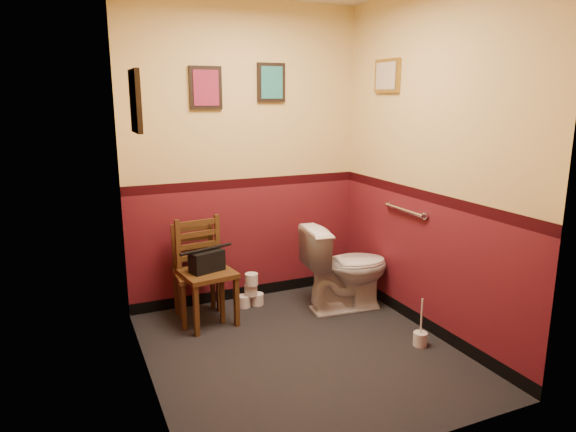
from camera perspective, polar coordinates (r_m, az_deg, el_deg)
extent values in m
cube|color=black|center=(4.00, 1.50, -14.85)|extent=(2.20, 2.40, 0.00)
cube|color=maroon|center=(4.68, -4.76, 6.60)|extent=(2.20, 0.00, 2.70)
cube|color=maroon|center=(2.56, 13.29, 0.90)|extent=(2.20, 0.00, 2.70)
cube|color=maroon|center=(3.26, -16.12, 3.30)|extent=(0.00, 2.40, 2.70)
cube|color=maroon|center=(4.17, 15.48, 5.38)|extent=(0.00, 2.40, 2.70)
cylinder|color=silver|center=(4.41, 12.76, 0.64)|extent=(0.03, 0.50, 0.03)
cylinder|color=silver|center=(4.23, 14.99, -0.01)|extent=(0.02, 0.06, 0.06)
cylinder|color=silver|center=(4.61, 11.12, 1.28)|extent=(0.02, 0.06, 0.06)
cube|color=black|center=(4.53, -9.14, 13.88)|extent=(0.28, 0.03, 0.36)
cube|color=maroon|center=(4.51, -9.08, 13.89)|extent=(0.22, 0.01, 0.30)
cube|color=black|center=(4.72, -1.88, 14.60)|extent=(0.26, 0.03, 0.34)
cube|color=#257978|center=(4.70, -1.80, 14.61)|extent=(0.20, 0.01, 0.28)
cube|color=black|center=(3.32, -16.61, 12.12)|extent=(0.03, 0.30, 0.38)
cube|color=#B4A78E|center=(3.32, -16.32, 12.14)|extent=(0.01, 0.24, 0.31)
cube|color=olive|center=(4.60, 10.97, 15.04)|extent=(0.03, 0.34, 0.28)
cube|color=#B4A78E|center=(4.59, 10.79, 15.05)|extent=(0.01, 0.28, 0.22)
imported|color=white|center=(4.64, 6.46, -5.75)|extent=(0.82, 0.51, 0.76)
cylinder|color=silver|center=(4.19, 14.47, -13.09)|extent=(0.11, 0.11, 0.11)
cylinder|color=silver|center=(4.12, 14.61, -10.85)|extent=(0.01, 0.01, 0.30)
cube|color=#4E3217|center=(4.46, -9.98, -6.36)|extent=(0.39, 0.39, 0.04)
cube|color=#4E3217|center=(4.35, -11.52, -9.79)|extent=(0.04, 0.04, 0.41)
cube|color=#4E3217|center=(4.65, -12.30, -8.30)|extent=(0.04, 0.04, 0.41)
cube|color=#4E3217|center=(4.42, -7.32, -9.27)|extent=(0.04, 0.04, 0.41)
cube|color=#4E3217|center=(4.71, -8.37, -7.85)|extent=(0.04, 0.04, 0.41)
cube|color=#4E3217|center=(4.52, -12.56, -3.48)|extent=(0.04, 0.03, 0.41)
cube|color=#4E3217|center=(4.58, -8.56, -3.08)|extent=(0.04, 0.03, 0.41)
cube|color=#4E3217|center=(4.58, -10.49, -4.64)|extent=(0.31, 0.03, 0.04)
cube|color=#4E3217|center=(4.56, -10.53, -3.55)|extent=(0.31, 0.03, 0.04)
cube|color=#4E3217|center=(4.53, -10.58, -2.46)|extent=(0.31, 0.03, 0.04)
cube|color=#4E3217|center=(4.51, -10.63, -1.35)|extent=(0.31, 0.03, 0.04)
cube|color=#4E3217|center=(4.34, -8.96, -6.32)|extent=(0.47, 0.47, 0.04)
cube|color=#4E3217|center=(4.21, -10.16, -10.26)|extent=(0.04, 0.04, 0.44)
cube|color=#4E3217|center=(4.52, -11.84, -8.66)|extent=(0.04, 0.04, 0.44)
cube|color=#4E3217|center=(4.34, -5.74, -9.39)|extent=(0.04, 0.04, 0.44)
cube|color=#4E3217|center=(4.64, -7.67, -7.92)|extent=(0.04, 0.04, 0.44)
cube|color=#4E3217|center=(4.38, -12.13, -3.23)|extent=(0.04, 0.04, 0.44)
cube|color=#4E3217|center=(4.50, -7.87, -2.61)|extent=(0.04, 0.04, 0.44)
cube|color=#4E3217|center=(4.47, -9.91, -4.44)|extent=(0.34, 0.07, 0.04)
cube|color=#4E3217|center=(4.44, -9.96, -3.23)|extent=(0.34, 0.07, 0.04)
cube|color=#4E3217|center=(4.42, -10.01, -2.00)|extent=(0.34, 0.07, 0.04)
cube|color=#4E3217|center=(4.39, -10.06, -0.75)|extent=(0.34, 0.07, 0.04)
cube|color=black|center=(4.31, -9.01, -4.98)|extent=(0.31, 0.21, 0.17)
cylinder|color=black|center=(4.28, -9.05, -3.66)|extent=(0.24, 0.09, 0.02)
cylinder|color=silver|center=(4.77, -4.91, -9.42)|extent=(0.12, 0.12, 0.11)
cylinder|color=silver|center=(4.81, -3.44, -9.20)|extent=(0.12, 0.12, 0.11)
cylinder|color=silver|center=(4.74, -4.15, -8.16)|extent=(0.12, 0.12, 0.11)
cylinder|color=silver|center=(4.68, -4.08, -7.03)|extent=(0.12, 0.12, 0.11)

